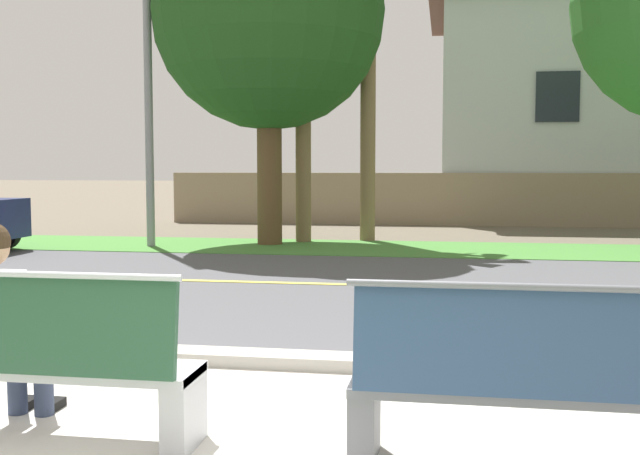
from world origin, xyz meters
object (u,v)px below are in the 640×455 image
(bench_left, at_px, (43,366))
(streetlamp, at_px, (151,37))
(bench_right, at_px, (522,389))
(seated_person_white, at_px, (2,319))

(bench_left, xyz_separation_m, streetlamp, (-3.47, 10.34, 3.63))
(bench_right, height_order, seated_person_white, seated_person_white)
(seated_person_white, bearing_deg, bench_right, -3.29)
(bench_right, relative_size, seated_person_white, 1.39)
(bench_right, bearing_deg, streetlamp, 120.40)
(seated_person_white, xyz_separation_m, streetlamp, (-3.12, 10.17, 3.41))
(bench_right, xyz_separation_m, streetlamp, (-6.07, 10.34, 3.63))
(bench_left, distance_m, bench_right, 2.60)
(bench_right, distance_m, streetlamp, 12.52)
(bench_left, distance_m, seated_person_white, 0.44)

